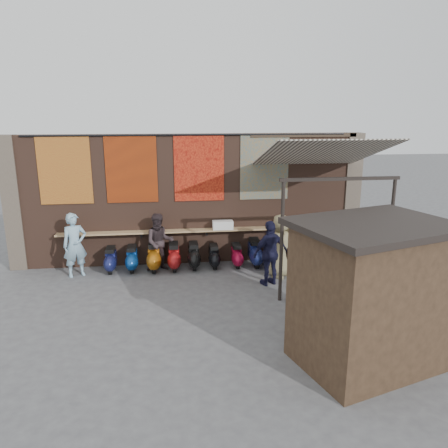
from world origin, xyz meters
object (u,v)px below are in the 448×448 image
object	(u,v)px
scooter_stool_1	(132,259)
diner_right	(160,242)
scooter_stool_3	(174,257)
scooter_stool_6	(237,256)
diner_left	(75,245)
shopper_tan	(280,246)
scooter_stool_2	(154,257)
scooter_stool_8	(275,254)
scooter_stool_0	(111,260)
scooter_stool_5	(214,256)
shopper_navy	(270,253)
scooter_stool_9	(294,254)
scooter_stool_4	(194,256)
market_stall	(369,298)
scooter_stool_7	(255,253)
shopper_grey	(369,249)
shelf_box	(223,225)

from	to	relation	value
scooter_stool_1	diner_right	size ratio (longest dim) A/B	0.45
scooter_stool_3	scooter_stool_6	world-z (taller)	scooter_stool_3
diner_left	shopper_tan	distance (m)	5.90
scooter_stool_2	scooter_stool_8	xyz separation A→B (m)	(3.73, 0.02, -0.07)
scooter_stool_0	scooter_stool_1	size ratio (longest dim) A/B	0.98
scooter_stool_1	scooter_stool_2	world-z (taller)	scooter_stool_2
scooter_stool_5	shopper_navy	world-z (taller)	shopper_navy
scooter_stool_0	scooter_stool_9	distance (m)	5.62
scooter_stool_9	shopper_navy	xyz separation A→B (m)	(-1.13, -1.52, 0.57)
scooter_stool_4	scooter_stool_8	size ratio (longest dim) A/B	1.10
diner_right	market_stall	world-z (taller)	market_stall
scooter_stool_1	diner_left	distance (m)	1.68
scooter_stool_5	diner_right	world-z (taller)	diner_right
scooter_stool_8	market_stall	distance (m)	5.64
diner_right	scooter_stool_8	bearing A→B (deg)	-5.56
scooter_stool_1	scooter_stool_3	distance (m)	1.25
scooter_stool_6	scooter_stool_9	distance (m)	1.83
scooter_stool_9	market_stall	bearing A→B (deg)	-92.03
scooter_stool_5	diner_left	world-z (taller)	diner_left
scooter_stool_7	scooter_stool_9	size ratio (longest dim) A/B	1.22
scooter_stool_0	scooter_stool_4	distance (m)	2.48
scooter_stool_1	scooter_stool_7	world-z (taller)	scooter_stool_7
scooter_stool_7	scooter_stool_8	size ratio (longest dim) A/B	1.18
diner_right	scooter_stool_4	bearing A→B (deg)	-2.35
market_stall	diner_right	bearing A→B (deg)	108.16
scooter_stool_9	diner_right	xyz separation A→B (m)	(-4.16, -0.02, 0.53)
scooter_stool_3	scooter_stool_9	bearing A→B (deg)	-0.02
diner_left	scooter_stool_1	bearing A→B (deg)	-15.21
shopper_grey	scooter_stool_7	bearing A→B (deg)	-21.94
scooter_stool_1	scooter_stool_3	xyz separation A→B (m)	(1.25, -0.04, 0.03)
scooter_stool_6	diner_right	size ratio (longest dim) A/B	0.42
scooter_stool_9	scooter_stool_4	bearing A→B (deg)	179.13
scooter_stool_8	shopper_navy	xyz separation A→B (m)	(-0.52, -1.53, 0.56)
scooter_stool_1	scooter_stool_8	size ratio (longest dim) A/B	1.06
scooter_stool_6	scooter_stool_7	distance (m)	0.58
scooter_stool_6	market_stall	size ratio (longest dim) A/B	0.28
scooter_stool_1	shopper_tan	distance (m)	4.43
shelf_box	scooter_stool_1	bearing A→B (deg)	-174.38
scooter_stool_7	scooter_stool_2	bearing A→B (deg)	-179.74
shelf_box	diner_left	world-z (taller)	diner_left
diner_left	shopper_navy	bearing A→B (deg)	-37.68
scooter_stool_5	shopper_tan	bearing A→B (deg)	-28.79
shelf_box	scooter_stool_4	size ratio (longest dim) A/B	0.77
scooter_stool_7	scooter_stool_9	bearing A→B (deg)	-0.38
diner_right	scooter_stool_7	bearing A→B (deg)	-5.50
scooter_stool_7	market_stall	world-z (taller)	market_stall
shopper_navy	shopper_tan	size ratio (longest dim) A/B	0.98
scooter_stool_3	market_stall	distance (m)	6.63
shelf_box	scooter_stool_0	world-z (taller)	shelf_box
scooter_stool_9	diner_right	distance (m)	4.19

